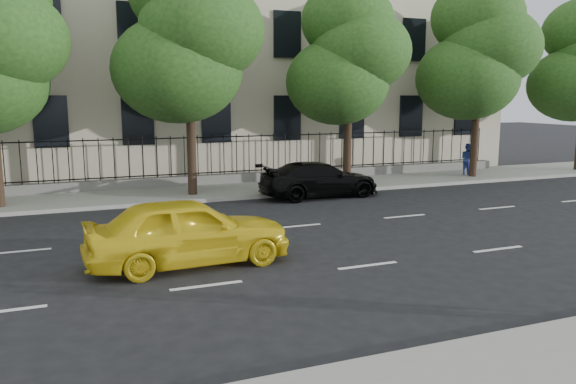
# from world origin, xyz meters

# --- Properties ---
(ground) EXTENTS (120.00, 120.00, 0.00)m
(ground) POSITION_xyz_m (0.00, 0.00, 0.00)
(ground) COLOR black
(ground) RESTS_ON ground
(far_sidewalk) EXTENTS (60.00, 4.00, 0.15)m
(far_sidewalk) POSITION_xyz_m (0.00, 14.00, 0.07)
(far_sidewalk) COLOR gray
(far_sidewalk) RESTS_ON ground
(lane_markings) EXTENTS (49.60, 4.62, 0.01)m
(lane_markings) POSITION_xyz_m (0.00, 4.75, 0.01)
(lane_markings) COLOR silver
(lane_markings) RESTS_ON ground
(masonry_building) EXTENTS (34.60, 12.11, 18.50)m
(masonry_building) POSITION_xyz_m (0.00, 22.95, 9.02)
(masonry_building) COLOR beige
(masonry_building) RESTS_ON ground
(iron_fence) EXTENTS (30.00, 0.50, 2.20)m
(iron_fence) POSITION_xyz_m (0.00, 15.70, 0.65)
(iron_fence) COLOR slate
(iron_fence) RESTS_ON far_sidewalk
(tree_c) EXTENTS (5.89, 5.50, 9.80)m
(tree_c) POSITION_xyz_m (-1.96, 13.36, 6.41)
(tree_c) COLOR #382619
(tree_c) RESTS_ON far_sidewalk
(tree_d) EXTENTS (5.34, 4.94, 8.84)m
(tree_d) POSITION_xyz_m (5.04, 13.36, 5.84)
(tree_d) COLOR #382619
(tree_d) RESTS_ON far_sidewalk
(tree_e) EXTENTS (5.71, 5.31, 9.46)m
(tree_e) POSITION_xyz_m (12.04, 13.36, 6.20)
(tree_e) COLOR #382619
(tree_e) RESTS_ON far_sidewalk
(yellow_taxi) EXTENTS (5.01, 2.20, 1.68)m
(yellow_taxi) POSITION_xyz_m (-4.02, 4.22, 0.84)
(yellow_taxi) COLOR yellow
(yellow_taxi) RESTS_ON ground
(black_sedan) EXTENTS (5.00, 2.10, 1.44)m
(black_sedan) POSITION_xyz_m (2.85, 11.50, 0.72)
(black_sedan) COLOR black
(black_sedan) RESTS_ON ground
(pedestrian_far) EXTENTS (0.64, 0.80, 1.58)m
(pedestrian_far) POSITION_xyz_m (12.14, 13.80, 0.94)
(pedestrian_far) COLOR #2A3E8F
(pedestrian_far) RESTS_ON far_sidewalk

